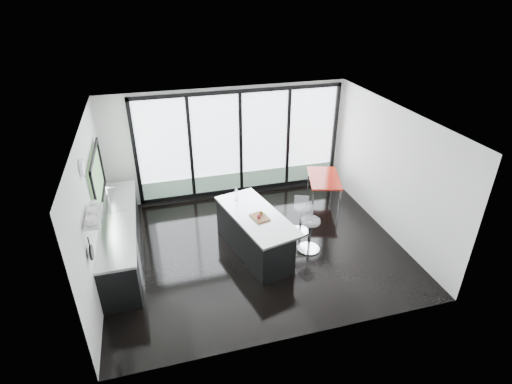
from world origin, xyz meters
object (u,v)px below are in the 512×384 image
object	(u,v)px
island	(253,233)
red_table	(323,190)
bar_stool_far	(301,219)
bar_stool_near	(309,235)

from	to	relation	value
island	red_table	xyz separation A→B (m)	(2.24, 1.54, -0.10)
island	bar_stool_far	bearing A→B (deg)	19.12
bar_stool_near	bar_stool_far	xyz separation A→B (m)	(0.07, 0.68, -0.04)
bar_stool_far	red_table	size ratio (longest dim) A/B	0.51
bar_stool_near	bar_stool_far	distance (m)	0.68
bar_stool_far	red_table	distance (m)	1.53
bar_stool_far	red_table	xyz separation A→B (m)	(1.04, 1.12, 0.02)
island	bar_stool_near	size ratio (longest dim) A/B	3.11
red_table	island	bearing A→B (deg)	-145.48
island	bar_stool_near	xyz separation A→B (m)	(1.13, -0.26, -0.08)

